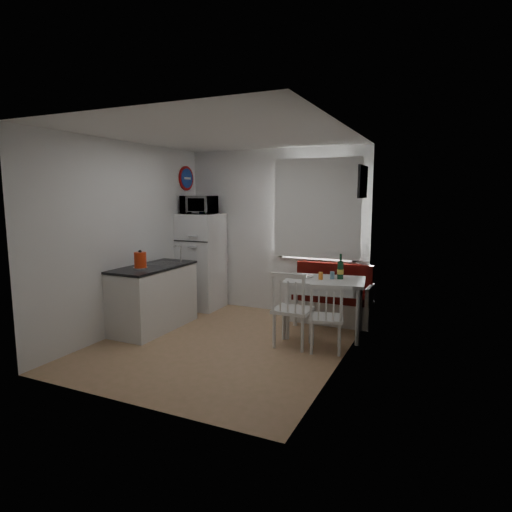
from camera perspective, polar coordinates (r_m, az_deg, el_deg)
The scene contains 22 objects.
floor at distance 5.59m, azimuth -4.34°, elevation -11.55°, with size 3.00×3.50×0.02m, color tan.
ceiling at distance 5.31m, azimuth -4.66°, elevation 15.90°, with size 3.00×3.50×0.02m, color white.
wall_back at distance 6.87m, azimuth 2.62°, elevation 3.30°, with size 3.00×0.02×2.60m, color white.
wall_front at distance 3.87m, azimuth -17.18°, elevation -0.91°, with size 3.00×0.02×2.60m, color white.
wall_left at distance 6.16m, azimuth -16.80°, elevation 2.39°, with size 0.02×3.50×2.60m, color white.
wall_right at distance 4.75m, azimuth 11.52°, elevation 0.93°, with size 0.02×3.50×2.60m, color white.
window at distance 6.59m, azimuth 8.23°, elevation 5.85°, with size 1.22×0.06×1.47m, color white.
curtain at distance 6.52m, azimuth 8.06°, elevation 6.27°, with size 1.35×0.02×1.50m, color white.
kitchen_counter at distance 6.23m, azimuth -13.44°, elevation -5.32°, with size 0.62×1.32×1.16m.
wall_sign at distance 7.27m, azimuth -9.23°, elevation 10.19°, with size 0.40×0.40×0.03m, color #193998.
picture_frame at distance 5.80m, azimuth 14.01°, elevation 9.58°, with size 0.04×0.52×0.42m, color black.
bench at distance 6.50m, azimuth 9.95°, elevation -6.17°, with size 1.21×0.46×0.86m.
dining_table at distance 5.79m, azimuth 9.21°, elevation -3.90°, with size 1.13×0.87×0.77m.
chair_left at distance 5.26m, azimuth 4.58°, elevation -6.08°, with size 0.46×0.44×0.51m.
chair_right at distance 5.16m, azimuth 9.09°, elevation -7.18°, with size 0.48×0.47×0.46m.
fridge at distance 7.15m, azimuth -7.27°, elevation -0.70°, with size 0.63×0.63×1.57m, color white.
microwave at distance 7.02m, azimuth -7.62°, elevation 6.77°, with size 0.53×0.36×0.29m, color white.
kettle at distance 5.84m, azimuth -15.17°, elevation -0.54°, with size 0.19×0.19×0.25m, color red.
wine_bottle at distance 5.79m, azimuth 11.20°, elevation -1.37°, with size 0.08×0.08×0.34m, color #143F25, non-canonical shape.
drinking_glass_orange at distance 5.73m, azimuth 8.62°, elevation -2.63°, with size 0.06×0.06×0.10m, color orange.
drinking_glass_blue at distance 5.79m, azimuth 10.13°, elevation -2.55°, with size 0.06×0.06×0.10m, color #6D9BBA.
plate at distance 5.87m, azimuth 6.45°, elevation -2.72°, with size 0.25×0.25×0.02m, color white.
Camera 1 is at (2.56, -4.59, 1.89)m, focal length 30.00 mm.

